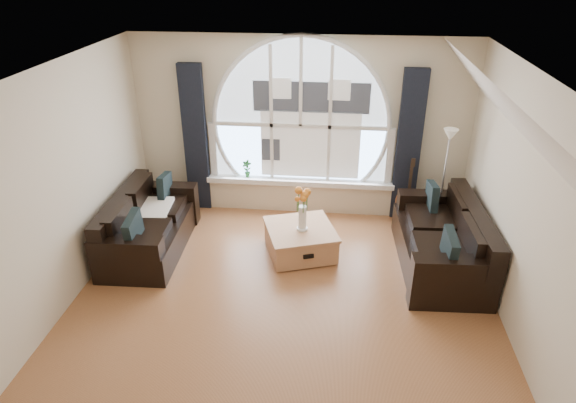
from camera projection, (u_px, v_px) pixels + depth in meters
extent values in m
cube|color=brown|center=(280.00, 320.00, 5.65)|extent=(5.00, 5.50, 0.01)
cube|color=silver|center=(278.00, 82.00, 4.42)|extent=(5.00, 5.50, 0.01)
cube|color=beige|center=(301.00, 128.00, 7.47)|extent=(5.00, 0.01, 2.70)
cube|color=beige|center=(44.00, 204.00, 5.26)|extent=(0.01, 5.50, 2.70)
cube|color=beige|center=(536.00, 228.00, 4.80)|extent=(0.01, 5.50, 2.70)
cube|color=silver|center=(526.00, 128.00, 4.37)|extent=(0.92, 5.50, 0.72)
cube|color=silver|center=(301.00, 111.00, 7.31)|extent=(2.60, 0.06, 2.15)
cube|color=white|center=(300.00, 181.00, 7.76)|extent=(2.90, 0.22, 0.08)
cube|color=white|center=(301.00, 111.00, 7.29)|extent=(2.76, 0.08, 2.15)
cube|color=silver|center=(311.00, 119.00, 7.34)|extent=(1.70, 0.02, 1.50)
cube|color=black|center=(196.00, 139.00, 7.60)|extent=(0.35, 0.12, 2.30)
cube|color=black|center=(408.00, 147.00, 7.31)|extent=(0.35, 0.12, 2.30)
cube|color=black|center=(149.00, 223.00, 6.81)|extent=(0.96, 1.83, 0.80)
cube|color=black|center=(441.00, 240.00, 6.43)|extent=(1.04, 1.96, 0.85)
cube|color=#A9714A|center=(300.00, 239.00, 6.79)|extent=(1.12, 1.12, 0.43)
cube|color=silver|center=(151.00, 210.00, 6.95)|extent=(0.59, 0.59, 0.10)
cube|color=white|center=(303.00, 204.00, 6.50)|extent=(0.24, 0.24, 0.70)
cube|color=#B2B2B2|center=(443.00, 183.00, 7.01)|extent=(0.24, 0.24, 1.60)
cube|color=brown|center=(409.00, 189.00, 7.49)|extent=(0.39, 0.29, 1.06)
imported|color=#1E6023|center=(247.00, 169.00, 7.76)|extent=(0.16, 0.12, 0.28)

